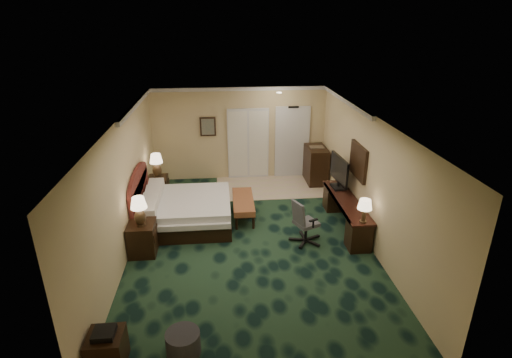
{
  "coord_description": "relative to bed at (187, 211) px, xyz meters",
  "views": [
    {
      "loc": [
        -0.58,
        -7.45,
        4.53
      ],
      "look_at": [
        0.18,
        0.6,
        1.21
      ],
      "focal_mm": 28.0,
      "sensor_mm": 36.0,
      "label": 1
    }
  ],
  "objects": [
    {
      "name": "nightstand_far",
      "position": [
        -0.84,
        1.47,
        -0.01
      ],
      "size": [
        0.49,
        0.56,
        0.62
      ],
      "primitive_type": "cube",
      "color": "black",
      "rests_on": "ground"
    },
    {
      "name": "entry_door",
      "position": [
        2.94,
        2.78,
        0.73
      ],
      "size": [
        1.02,
        0.06,
        2.18
      ],
      "primitive_type": "cube",
      "color": "silver",
      "rests_on": "ground"
    },
    {
      "name": "crown_molding",
      "position": [
        1.39,
        -0.94,
        2.33
      ],
      "size": [
        5.0,
        7.5,
        0.1
      ],
      "primitive_type": null,
      "color": "silver",
      "rests_on": "wall_back"
    },
    {
      "name": "wall_left",
      "position": [
        -1.11,
        -0.94,
        1.03
      ],
      "size": [
        0.0,
        7.5,
        2.7
      ],
      "primitive_type": "cube",
      "color": "beige",
      "rests_on": "ground"
    },
    {
      "name": "closet_doors",
      "position": [
        1.64,
        2.77,
        0.73
      ],
      "size": [
        1.2,
        0.06,
        2.1
      ],
      "primitive_type": "cube",
      "color": "silver",
      "rests_on": "ground"
    },
    {
      "name": "wall_mirror",
      "position": [
        3.85,
        -0.34,
        1.23
      ],
      "size": [
        0.05,
        0.95,
        0.75
      ],
      "primitive_type": "cube",
      "color": "white",
      "rests_on": "wall_right"
    },
    {
      "name": "tile_patch",
      "position": [
        2.29,
        1.96,
        -0.31
      ],
      "size": [
        3.2,
        1.7,
        0.01
      ],
      "primitive_type": "cube",
      "color": "beige",
      "rests_on": "ground"
    },
    {
      "name": "wall_art",
      "position": [
        0.49,
        2.77,
        1.28
      ],
      "size": [
        0.45,
        0.06,
        0.55
      ],
      "primitive_type": "cube",
      "color": "#51665F",
      "rests_on": "wall_back"
    },
    {
      "name": "wall_back",
      "position": [
        1.39,
        2.81,
        1.03
      ],
      "size": [
        5.0,
        0.0,
        2.7
      ],
      "primitive_type": "cube",
      "color": "beige",
      "rests_on": "ground"
    },
    {
      "name": "ceiling",
      "position": [
        1.39,
        -0.94,
        2.38
      ],
      "size": [
        5.0,
        7.5,
        0.0
      ],
      "primitive_type": "cube",
      "color": "silver",
      "rests_on": "wall_back"
    },
    {
      "name": "wall_front",
      "position": [
        1.39,
        -4.69,
        1.03
      ],
      "size": [
        5.0,
        0.0,
        2.7
      ],
      "primitive_type": "cube",
      "color": "beige",
      "rests_on": "ground"
    },
    {
      "name": "tv",
      "position": [
        3.62,
        0.2,
        0.75
      ],
      "size": [
        0.16,
        1.02,
        0.79
      ],
      "primitive_type": "cube",
      "rotation": [
        0.0,
        0.0,
        0.08
      ],
      "color": "black",
      "rests_on": "desk"
    },
    {
      "name": "side_table",
      "position": [
        -0.83,
        -4.03,
        -0.06
      ],
      "size": [
        0.48,
        0.48,
        0.52
      ],
      "primitive_type": "cube",
      "color": "black",
      "rests_on": "ground"
    },
    {
      "name": "lamp_far",
      "position": [
        -0.84,
        1.5,
        0.61
      ],
      "size": [
        0.4,
        0.4,
        0.63
      ],
      "primitive_type": null,
      "rotation": [
        0.0,
        0.0,
        0.2
      ],
      "color": "black",
      "rests_on": "nightstand_far"
    },
    {
      "name": "wall_right",
      "position": [
        3.89,
        -0.94,
        1.03
      ],
      "size": [
        0.0,
        7.5,
        2.7
      ],
      "primitive_type": "cube",
      "color": "beige",
      "rests_on": "ground"
    },
    {
      "name": "bed_bench",
      "position": [
        1.33,
        0.23,
        -0.08
      ],
      "size": [
        0.5,
        1.41,
        0.47
      ],
      "primitive_type": "cube",
      "rotation": [
        0.0,
        0.0,
        -0.01
      ],
      "color": "brown",
      "rests_on": "ground"
    },
    {
      "name": "lamp_near",
      "position": [
        -0.8,
        -1.22,
        0.65
      ],
      "size": [
        0.39,
        0.39,
        0.61
      ],
      "primitive_type": null,
      "rotation": [
        0.0,
        0.0,
        -0.24
      ],
      "color": "black",
      "rests_on": "nightstand_near"
    },
    {
      "name": "ottoman",
      "position": [
        0.19,
        -3.92,
        -0.14
      ],
      "size": [
        0.51,
        0.51,
        0.36
      ],
      "primitive_type": "cylinder",
      "rotation": [
        0.0,
        0.0,
        0.01
      ],
      "color": "#29282E",
      "rests_on": "ground"
    },
    {
      "name": "desk",
      "position": [
        3.62,
        -0.49,
        0.02
      ],
      "size": [
        0.51,
        2.35,
        0.68
      ],
      "primitive_type": "cube",
      "color": "black",
      "rests_on": "ground"
    },
    {
      "name": "desk_chair",
      "position": [
        2.59,
        -1.06,
        0.18
      ],
      "size": [
        0.75,
        0.73,
        1.0
      ],
      "primitive_type": null,
      "rotation": [
        0.0,
        0.0,
        0.42
      ],
      "color": "#444549",
      "rests_on": "ground"
    },
    {
      "name": "headboard",
      "position": [
        -1.05,
        0.06,
        0.38
      ],
      "size": [
        0.12,
        2.0,
        1.4
      ],
      "primitive_type": null,
      "color": "#4D1815",
      "rests_on": "ground"
    },
    {
      "name": "bed",
      "position": [
        0.0,
        0.0,
        0.0
      ],
      "size": [
        2.01,
        1.86,
        0.64
      ],
      "primitive_type": "cube",
      "color": "silver",
      "rests_on": "ground"
    },
    {
      "name": "nightstand_near",
      "position": [
        -0.82,
        -1.16,
        0.02
      ],
      "size": [
        0.54,
        0.61,
        0.67
      ],
      "primitive_type": "cube",
      "color": "black",
      "rests_on": "ground"
    },
    {
      "name": "floor",
      "position": [
        1.39,
        -0.94,
        -0.32
      ],
      "size": [
        5.0,
        7.5,
        0.0
      ],
      "primitive_type": "cube",
      "color": "black",
      "rests_on": "ground"
    },
    {
      "name": "desk_lamp",
      "position": [
        3.63,
        -1.53,
        0.61
      ],
      "size": [
        0.31,
        0.31,
        0.51
      ],
      "primitive_type": null,
      "rotation": [
        0.0,
        0.0,
        0.06
      ],
      "color": "black",
      "rests_on": "desk"
    },
    {
      "name": "minibar",
      "position": [
        3.57,
        2.26,
        0.2
      ],
      "size": [
        0.55,
        0.99,
        1.04
      ],
      "primitive_type": "cube",
      "color": "black",
      "rests_on": "ground"
    }
  ]
}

